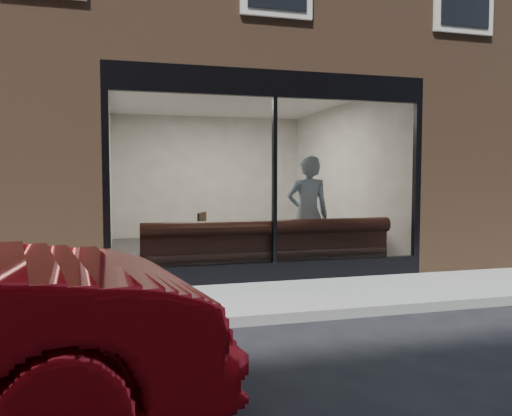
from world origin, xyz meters
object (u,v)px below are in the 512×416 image
object	(u,v)px
cafe_table_right	(350,223)
cafe_table_left	(199,229)
cafe_chair_left	(192,250)
banquette	(267,262)
cafe_chair_right	(315,249)
person	(308,214)

from	to	relation	value
cafe_table_right	cafe_table_left	bearing A→B (deg)	-174.43
cafe_table_right	cafe_chair_left	bearing A→B (deg)	166.07
cafe_chair_left	banquette	bearing A→B (deg)	147.79
banquette	cafe_chair_right	world-z (taller)	banquette
cafe_table_right	cafe_chair_right	xyz separation A→B (m)	(-0.57, 0.32, -0.50)
cafe_table_left	cafe_chair_left	distance (m)	1.11
cafe_table_left	cafe_table_right	bearing A→B (deg)	5.57
cafe_table_left	cafe_chair_left	size ratio (longest dim) A/B	1.36
cafe_table_right	cafe_chair_right	size ratio (longest dim) A/B	1.33
person	cafe_table_left	world-z (taller)	person
person	cafe_chair_left	bearing A→B (deg)	-31.41
banquette	cafe_chair_right	distance (m)	1.73
banquette	cafe_table_left	distance (m)	1.26
banquette	cafe_table_right	size ratio (longest dim) A/B	6.56
cafe_table_right	cafe_chair_left	xyz separation A→B (m)	(-2.85, 0.71, -0.50)
cafe_chair_right	person	bearing A→B (deg)	84.51
banquette	cafe_chair_right	bearing A→B (deg)	41.53
cafe_chair_left	cafe_chair_right	distance (m)	2.32
banquette	cafe_table_left	xyz separation A→B (m)	(-1.01, 0.55, 0.52)
cafe_table_left	cafe_chair_right	world-z (taller)	cafe_table_left
cafe_table_left	cafe_table_right	xyz separation A→B (m)	(2.87, 0.28, 0.00)
cafe_chair_right	cafe_table_left	bearing A→B (deg)	37.65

